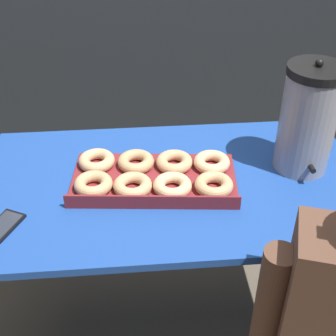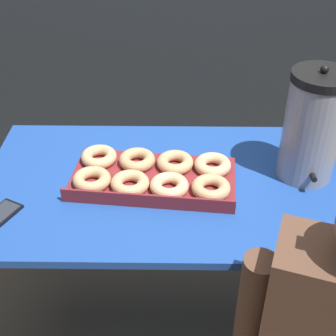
{
  "view_description": "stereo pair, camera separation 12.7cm",
  "coord_description": "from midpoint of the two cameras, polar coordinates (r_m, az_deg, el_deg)",
  "views": [
    {
      "loc": [
        -0.13,
        -1.28,
        1.76
      ],
      "look_at": [
        -0.02,
        0.0,
        0.83
      ],
      "focal_mm": 50.0,
      "sensor_mm": 36.0,
      "label": 1
    },
    {
      "loc": [
        -0.0,
        -1.28,
        1.76
      ],
      "look_at": [
        -0.02,
        0.0,
        0.83
      ],
      "focal_mm": 50.0,
      "sensor_mm": 36.0,
      "label": 2
    }
  ],
  "objects": [
    {
      "name": "ground_plane",
      "position": [
        2.18,
        -1.19,
        -17.91
      ],
      "size": [
        12.0,
        12.0,
        0.0
      ],
      "primitive_type": "plane",
      "color": "brown"
    },
    {
      "name": "folding_table",
      "position": [
        1.66,
        -1.49,
        -3.15
      ],
      "size": [
        1.33,
        0.75,
        0.77
      ],
      "color": "#1E479E",
      "rests_on": "ground"
    },
    {
      "name": "donut_box",
      "position": [
        1.61,
        -4.0,
        -0.99
      ],
      "size": [
        0.6,
        0.36,
        0.06
      ],
      "rotation": [
        0.0,
        0.0,
        -0.1
      ],
      "color": "maroon",
      "rests_on": "folding_table"
    },
    {
      "name": "coffee_urn",
      "position": [
        1.65,
        14.61,
        5.72
      ],
      "size": [
        0.2,
        0.22,
        0.41
      ],
      "color": "#939399",
      "rests_on": "folding_table"
    },
    {
      "name": "cell_phone",
      "position": [
        1.55,
        -21.78,
        -6.72
      ],
      "size": [
        0.13,
        0.16,
        0.01
      ],
      "rotation": [
        0.0,
        0.0,
        -0.47
      ],
      "color": "black",
      "rests_on": "folding_table"
    }
  ]
}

